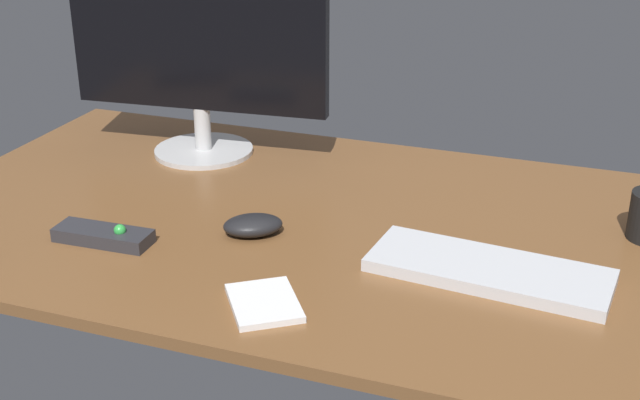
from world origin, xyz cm
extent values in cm
cube|color=brown|center=(0.00, 0.00, 1.00)|extent=(140.00, 84.00, 2.00)
cylinder|color=silver|center=(-31.13, 23.36, 2.51)|extent=(20.62, 20.62, 1.02)
cylinder|color=silver|center=(-31.13, 23.36, 7.48)|extent=(3.40, 3.40, 8.91)
cube|color=black|center=(-31.13, 23.36, 28.52)|extent=(53.66, 7.58, 33.15)
cube|color=silver|center=(34.39, -10.15, 2.99)|extent=(37.61, 17.01, 1.98)
ellipsoid|color=black|center=(-5.37, -9.07, 3.71)|extent=(12.02, 10.90, 3.42)
cube|color=#2D2D33|center=(-27.49, -20.06, 3.14)|extent=(16.63, 6.13, 2.29)
sphere|color=green|center=(-24.23, -19.95, 4.63)|extent=(1.97, 1.97, 1.97)
cube|color=white|center=(5.67, -30.02, 2.50)|extent=(14.68, 15.36, 1.00)
camera|label=1|loc=(49.17, -126.77, 64.97)|focal=47.88mm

